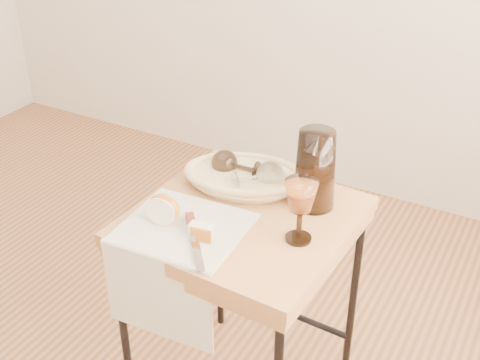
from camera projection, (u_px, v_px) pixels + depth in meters
The scene contains 10 objects.
side_table at pixel (243, 314), 1.85m from camera, with size 0.56×0.56×0.72m, color brown, non-canonical shape.
tea_towel at pixel (184, 227), 1.61m from camera, with size 0.32×0.28×0.01m, color white.
bread_basket at pixel (244, 179), 1.79m from camera, with size 0.32×0.22×0.05m, color tan, non-canonical shape.
goblet_lying_a at pixel (238, 166), 1.80m from camera, with size 0.13×0.08×0.08m, color #3C2B22, non-canonical shape.
goblet_lying_b at pixel (255, 177), 1.74m from camera, with size 0.13×0.08×0.08m, color white, non-canonical shape.
pitcher at pixel (315, 169), 1.66m from camera, with size 0.16×0.24×0.27m, color black, non-canonical shape.
wine_goblet at pixel (300, 211), 1.53m from camera, with size 0.08×0.08×0.17m, color white, non-canonical shape.
apple_half at pixel (164, 208), 1.61m from camera, with size 0.09×0.05×0.08m, color red.
apple_wedge at pixel (200, 231), 1.56m from camera, with size 0.06×0.03×0.04m, color white.
table_knife at pixel (194, 238), 1.55m from camera, with size 0.24×0.02×0.02m, color silver, non-canonical shape.
Camera 1 is at (1.31, -0.88, 1.64)m, focal length 45.90 mm.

